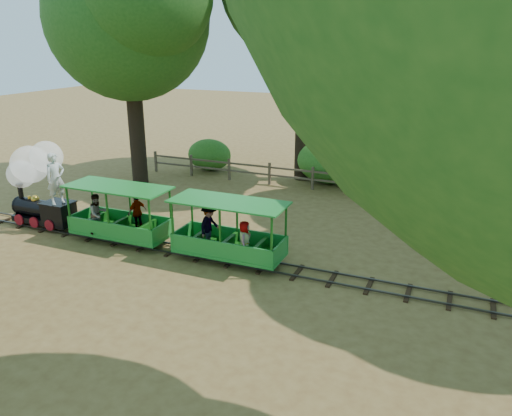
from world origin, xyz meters
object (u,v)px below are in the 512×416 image
at_px(locomotive, 37,178).
at_px(carriage_rear, 225,236).
at_px(fence, 335,179).
at_px(carriage_front, 118,219).

bearing_deg(locomotive, carriage_rear, -0.64).
xyz_separation_m(carriage_rear, fence, (1.21, 8.02, -0.21)).
xyz_separation_m(locomotive, fence, (8.36, 7.94, -1.16)).
xyz_separation_m(carriage_front, fence, (5.01, 8.04, -0.20)).
distance_m(locomotive, carriage_front, 3.48).
bearing_deg(locomotive, fence, 43.53).
height_order(carriage_front, fence, carriage_front).
relative_size(locomotive, carriage_rear, 0.92).
relative_size(carriage_front, fence, 0.19).
distance_m(carriage_front, fence, 9.47).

